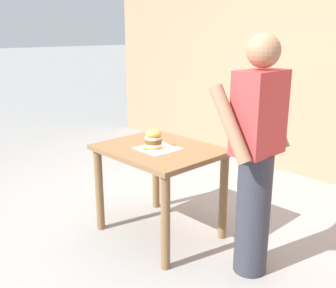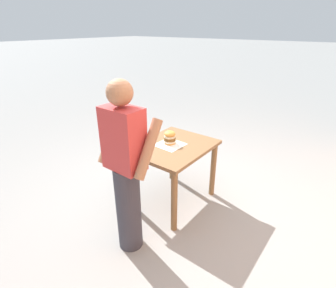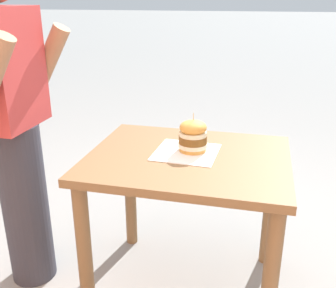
{
  "view_description": "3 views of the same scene",
  "coord_description": "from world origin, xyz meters",
  "px_view_note": "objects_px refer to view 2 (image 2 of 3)",
  "views": [
    {
      "loc": [
        2.08,
        2.29,
        1.7
      ],
      "look_at": [
        0.0,
        0.1,
        0.83
      ],
      "focal_mm": 42.0,
      "sensor_mm": 36.0,
      "label": 1
    },
    {
      "loc": [
        -1.66,
        2.25,
        2.06
      ],
      "look_at": [
        0.0,
        0.1,
        0.83
      ],
      "focal_mm": 28.0,
      "sensor_mm": 36.0,
      "label": 2
    },
    {
      "loc": [
        -1.73,
        -0.32,
        1.5
      ],
      "look_at": [
        0.0,
        0.1,
        0.83
      ],
      "focal_mm": 42.0,
      "sensor_mm": 36.0,
      "label": 3
    }
  ],
  "objects_px": {
    "pickle_spear": "(165,141)",
    "diner_across_table": "(126,169)",
    "patio_table": "(173,156)",
    "sandwich": "(170,137)"
  },
  "relations": [
    {
      "from": "patio_table",
      "to": "sandwich",
      "type": "xyz_separation_m",
      "value": [
        0.06,
        -0.01,
        0.23
      ]
    },
    {
      "from": "diner_across_table",
      "to": "pickle_spear",
      "type": "bearing_deg",
      "value": -75.0
    },
    {
      "from": "patio_table",
      "to": "pickle_spear",
      "type": "relative_size",
      "value": 12.77
    },
    {
      "from": "sandwich",
      "to": "diner_across_table",
      "type": "distance_m",
      "value": 0.89
    },
    {
      "from": "patio_table",
      "to": "pickle_spear",
      "type": "distance_m",
      "value": 0.21
    },
    {
      "from": "sandwich",
      "to": "diner_across_table",
      "type": "xyz_separation_m",
      "value": [
        -0.17,
        0.87,
        0.02
      ]
    },
    {
      "from": "diner_across_table",
      "to": "patio_table",
      "type": "bearing_deg",
      "value": -82.88
    },
    {
      "from": "patio_table",
      "to": "diner_across_table",
      "type": "height_order",
      "value": "diner_across_table"
    },
    {
      "from": "patio_table",
      "to": "sandwich",
      "type": "height_order",
      "value": "sandwich"
    },
    {
      "from": "pickle_spear",
      "to": "diner_across_table",
      "type": "distance_m",
      "value": 0.9
    }
  ]
}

